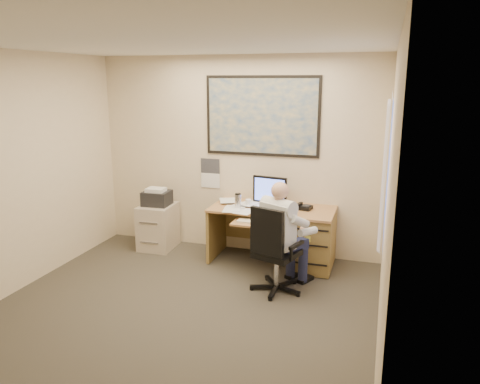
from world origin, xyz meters
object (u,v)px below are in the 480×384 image
(filing_cabinet, at_px, (158,222))
(person, at_px, (278,237))
(office_chair, at_px, (277,267))
(desk, at_px, (297,232))

(filing_cabinet, distance_m, person, 2.14)
(filing_cabinet, bearing_deg, person, -25.47)
(office_chair, distance_m, person, 0.35)
(desk, height_order, office_chair, desk)
(desk, bearing_deg, office_chair, -93.44)
(person, bearing_deg, filing_cabinet, -175.41)
(office_chair, height_order, person, person)
(filing_cabinet, relative_size, office_chair, 0.87)
(office_chair, bearing_deg, desk, 104.84)
(desk, bearing_deg, person, -94.84)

